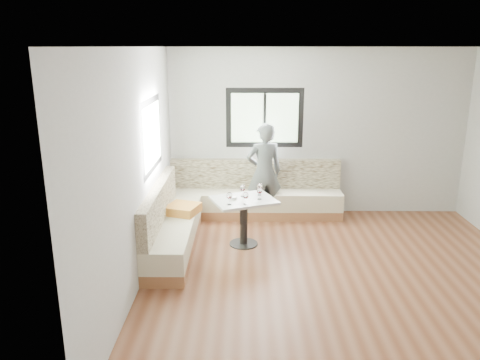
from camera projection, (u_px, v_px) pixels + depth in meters
name	position (u px, v px, depth m)	size (l,w,h in m)	color
room	(341.00, 168.00, 5.57)	(5.01, 5.01, 2.81)	brown
banquette	(222.00, 209.00, 7.37)	(2.90, 2.80, 0.95)	#945D39
table	(244.00, 211.00, 6.74)	(1.04, 0.93, 0.70)	black
person	(264.00, 172.00, 7.68)	(0.59, 0.39, 1.63)	#4F5455
olive_ramekin	(233.00, 198.00, 6.67)	(0.10, 0.10, 0.04)	white
wine_glass_a	(229.00, 196.00, 6.41)	(0.08, 0.08, 0.18)	white
wine_glass_b	(246.00, 196.00, 6.43)	(0.08, 0.08, 0.18)	white
wine_glass_c	(260.00, 191.00, 6.64)	(0.08, 0.08, 0.18)	white
wine_glass_d	(243.00, 188.00, 6.76)	(0.08, 0.08, 0.18)	white
wine_glass_e	(260.00, 187.00, 6.83)	(0.08, 0.08, 0.18)	white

